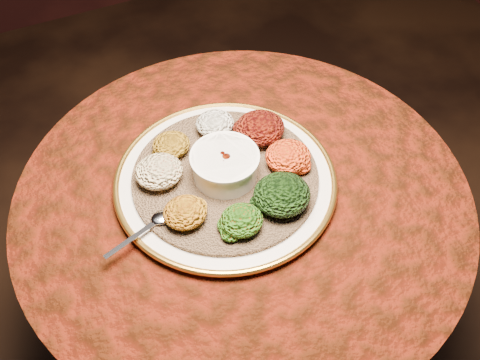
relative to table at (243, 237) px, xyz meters
name	(u,v)px	position (x,y,z in m)	size (l,w,h in m)	color
table	(243,237)	(0.00, 0.00, 0.00)	(0.96, 0.96, 0.73)	black
platter	(225,180)	(-0.03, 0.03, 0.19)	(0.55, 0.55, 0.02)	silver
injera	(225,176)	(-0.03, 0.03, 0.20)	(0.39, 0.39, 0.01)	olive
stew_bowl	(225,164)	(-0.03, 0.03, 0.24)	(0.14, 0.14, 0.06)	white
spoon	(158,220)	(-0.19, -0.02, 0.21)	(0.15, 0.06, 0.01)	silver
portion_ayib	(215,123)	(0.01, 0.16, 0.23)	(0.09, 0.08, 0.04)	white
portion_kitfo	(260,128)	(0.09, 0.10, 0.23)	(0.11, 0.10, 0.05)	black
portion_tikil	(288,156)	(0.11, 0.00, 0.23)	(0.10, 0.09, 0.05)	#C57010
portion_gomen	(282,194)	(0.04, -0.09, 0.24)	(0.11, 0.11, 0.05)	black
portion_mixveg	(242,220)	(-0.05, -0.10, 0.23)	(0.08, 0.08, 0.04)	#922709
portion_kik	(185,212)	(-0.14, -0.04, 0.23)	(0.09, 0.08, 0.04)	#AC700F
portion_timatim	(159,171)	(-0.15, 0.08, 0.23)	(0.10, 0.09, 0.05)	maroon
portion_shiro	(171,145)	(-0.10, 0.14, 0.23)	(0.08, 0.08, 0.04)	#966912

